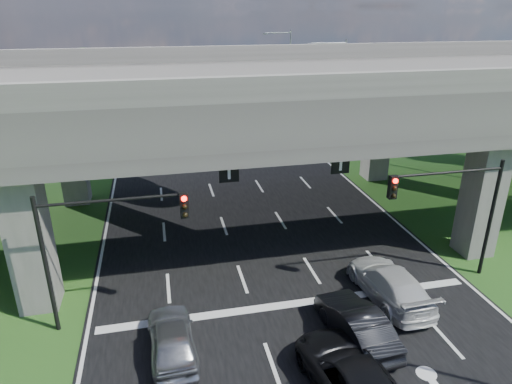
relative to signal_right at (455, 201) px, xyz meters
name	(u,v)px	position (x,y,z in m)	size (l,w,h in m)	color
ground	(318,359)	(-7.82, -3.94, -4.19)	(160.00, 160.00, 0.00)	#1E4817
road	(260,238)	(-7.82, 6.06, -4.17)	(18.00, 120.00, 0.03)	black
overpass	(252,95)	(-7.82, 8.06, 3.73)	(80.00, 15.00, 10.00)	#353230
signal_right	(455,201)	(0.00, 0.00, 0.00)	(5.76, 0.54, 6.00)	black
signal_left	(100,235)	(-15.65, 0.00, 0.00)	(5.76, 0.54, 6.00)	black
streetlight_far	(338,90)	(2.27, 20.06, 1.66)	(3.38, 0.25, 10.00)	gray
streetlight_beyond	(287,67)	(2.27, 36.06, 1.66)	(3.38, 0.25, 10.00)	gray
tree_left_near	(45,110)	(-21.78, 22.06, 0.63)	(4.50, 4.50, 7.80)	black
tree_left_mid	(29,101)	(-24.78, 30.06, -0.01)	(3.91, 3.90, 6.76)	black
tree_left_far	(83,77)	(-20.78, 38.06, 0.95)	(4.80, 4.80, 8.32)	black
tree_right_near	(351,96)	(5.22, 24.06, 0.31)	(4.20, 4.20, 7.28)	black
tree_right_mid	(347,85)	(8.22, 32.06, -0.01)	(3.91, 3.90, 6.76)	black
tree_right_far	(292,71)	(4.22, 40.06, 0.63)	(4.50, 4.50, 7.80)	black
car_silver	(172,338)	(-13.22, -2.46, -3.42)	(1.74, 4.33, 1.47)	#999BA0
car_dark	(356,324)	(-6.02, -3.23, -3.40)	(1.60, 4.60, 1.51)	black
car_white	(389,283)	(-3.38, -0.94, -3.38)	(2.18, 5.36, 1.55)	#BABABA
car_trailing	(353,378)	(-7.32, -5.87, -3.38)	(2.57, 5.57, 1.55)	black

